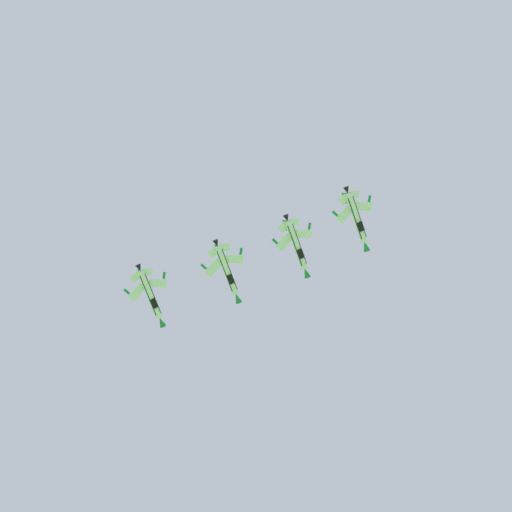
{
  "coord_description": "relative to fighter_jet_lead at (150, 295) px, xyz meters",
  "views": [
    {
      "loc": [
        -1.44,
        -1.02,
        1.82
      ],
      "look_at": [
        1.75,
        32.47,
        155.64
      ],
      "focal_mm": 47.21,
      "sensor_mm": 36.0,
      "label": 1
    }
  ],
  "objects": [
    {
      "name": "fighter_jet_right_wing",
      "position": [
        33.01,
        -14.35,
        3.32
      ],
      "size": [
        10.25,
        15.0,
        4.95
      ],
      "rotation": [
        0.0,
        -0.38,
        5.84
      ],
      "color": "silver"
    },
    {
      "name": "fighter_jet_lead",
      "position": [
        0.0,
        0.0,
        0.0
      ],
      "size": [
        10.25,
        15.0,
        4.94
      ],
      "rotation": [
        0.0,
        -0.37,
        5.84
      ],
      "color": "silver"
    },
    {
      "name": "fighter_jet_left_outer",
      "position": [
        46.06,
        -22.21,
        2.57
      ],
      "size": [
        10.28,
        15.0,
        4.88
      ],
      "rotation": [
        0.0,
        -0.35,
        5.84
      ],
      "color": "silver"
    },
    {
      "name": "fighter_jet_left_wing",
      "position": [
        17.31,
        -7.42,
        0.45
      ],
      "size": [
        10.39,
        15.0,
        4.56
      ],
      "rotation": [
        0.0,
        -0.27,
        5.84
      ],
      "color": "silver"
    }
  ]
}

